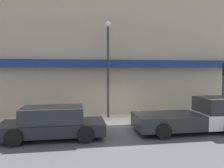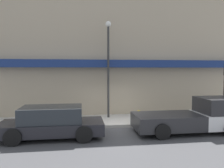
{
  "view_description": "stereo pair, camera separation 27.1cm",
  "coord_description": "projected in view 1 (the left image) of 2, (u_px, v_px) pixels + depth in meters",
  "views": [
    {
      "loc": [
        -2.48,
        -11.7,
        3.22
      ],
      "look_at": [
        -0.39,
        1.18,
        2.37
      ],
      "focal_mm": 35.0,
      "sensor_mm": 36.0,
      "label": 1
    },
    {
      "loc": [
        -2.21,
        -11.74,
        3.22
      ],
      "look_at": [
        -0.39,
        1.18,
        2.37
      ],
      "focal_mm": 35.0,
      "sensor_mm": 36.0,
      "label": 2
    }
  ],
  "objects": [
    {
      "name": "parked_car",
      "position": [
        53.0,
        123.0,
        10.24
      ],
      "size": [
        4.83,
        2.1,
        1.49
      ],
      "rotation": [
        0.0,
        0.0,
        -0.0
      ],
      "color": "black",
      "rests_on": "ground"
    },
    {
      "name": "street_lamp",
      "position": [
        108.0,
        58.0,
        13.82
      ],
      "size": [
        0.36,
        0.36,
        6.11
      ],
      "color": "#2D2D2D",
      "rests_on": "sidewalk"
    },
    {
      "name": "fire_hydrant",
      "position": [
        139.0,
        115.0,
        13.14
      ],
      "size": [
        0.22,
        0.22,
        0.63
      ],
      "color": "yellow",
      "rests_on": "sidewalk"
    },
    {
      "name": "sidewalk",
      "position": [
        117.0,
        120.0,
        13.57
      ],
      "size": [
        36.0,
        2.94,
        0.17
      ],
      "color": "#B7B2A8",
      "rests_on": "ground"
    },
    {
      "name": "building",
      "position": [
        110.0,
        48.0,
        16.17
      ],
      "size": [
        19.8,
        3.8,
        10.69
      ],
      "color": "tan",
      "rests_on": "ground"
    },
    {
      "name": "traffic_light",
      "position": [
        224.0,
        80.0,
        13.48
      ],
      "size": [
        0.28,
        0.42,
        3.51
      ],
      "color": "#2D2D2D",
      "rests_on": "sidewalk"
    },
    {
      "name": "ground_plane",
      "position": [
        122.0,
        128.0,
        12.12
      ],
      "size": [
        80.0,
        80.0,
        0.0
      ],
      "primitive_type": "plane",
      "color": "#424244"
    },
    {
      "name": "pickup_truck",
      "position": [
        195.0,
        117.0,
        11.39
      ],
      "size": [
        5.57,
        2.24,
        1.76
      ],
      "rotation": [
        0.0,
        0.0,
        0.04
      ],
      "color": "silver",
      "rests_on": "ground"
    }
  ]
}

